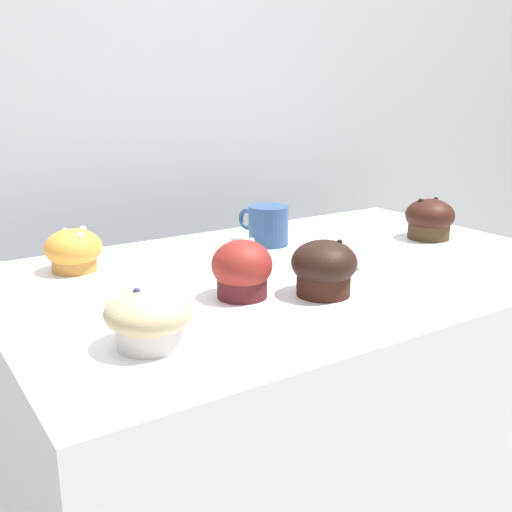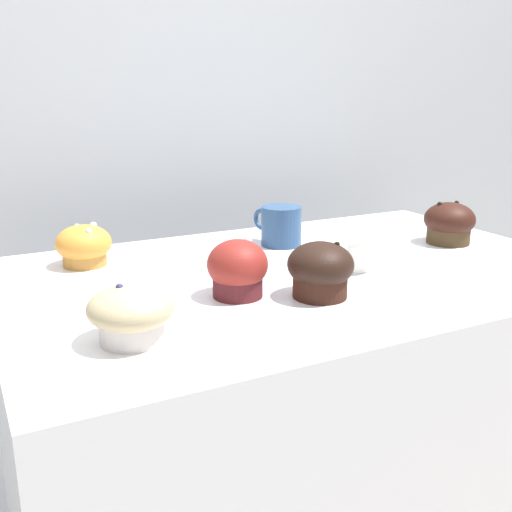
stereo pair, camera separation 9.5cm
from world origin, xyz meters
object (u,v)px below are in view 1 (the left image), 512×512
Objects in this scene: muffin_front_right at (324,268)px; coffee_cup at (268,224)px; muffin_front_center at (430,219)px; muffin_back_left at (242,270)px; muffin_front_left at (74,251)px; muffin_back_right at (149,317)px.

muffin_front_right is 0.84× the size of coffee_cup.
muffin_front_center is 1.10× the size of muffin_back_left.
muffin_back_left reaches higher than coffee_cup.
muffin_back_left is 0.12m from muffin_front_right.
muffin_back_left reaches higher than muffin_front_right.
muffin_back_left is 0.32m from muffin_front_left.
muffin_front_center is 0.43m from muffin_front_right.
muffin_front_right is (-0.41, -0.15, 0.00)m from muffin_front_center.
muffin_back_right is 1.08× the size of muffin_front_right.
muffin_front_center is 0.34m from coffee_cup.
muffin_front_center is 0.52m from muffin_back_left.
muffin_back_right is 0.51m from coffee_cup.
muffin_front_right is at bearing -108.37° from coffee_cup.
muffin_front_center reaches higher than muffin_back_right.
muffin_front_center and muffin_front_right have the same top height.
muffin_back_left reaches higher than muffin_back_right.
coffee_cup reaches higher than muffin_front_left.
muffin_front_left is 0.97× the size of muffin_front_right.
muffin_back_right and muffin_front_left have the same top height.
coffee_cup is (-0.31, 0.14, 0.00)m from muffin_front_center.
muffin_front_left is at bearing 174.85° from coffee_cup.
muffin_front_right is (0.11, -0.06, -0.00)m from muffin_back_left.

